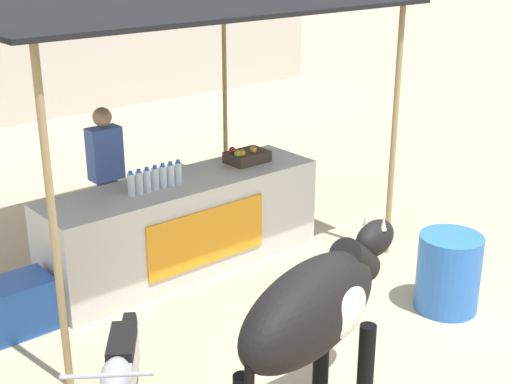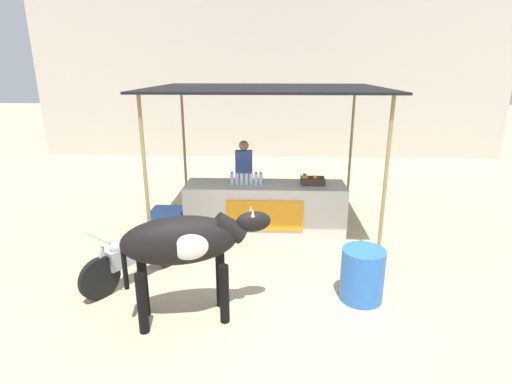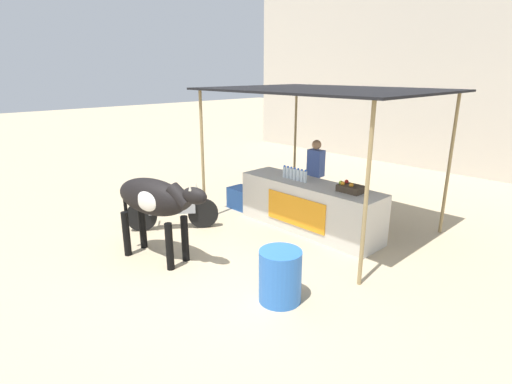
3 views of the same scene
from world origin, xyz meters
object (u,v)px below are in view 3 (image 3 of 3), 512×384
Objects in this scene: water_barrel at (280,276)px; cow at (155,200)px; vendor_behind_counter at (315,177)px; motorcycle_parked at (171,209)px; fruit_crate at (350,188)px; cooler_box at (242,198)px; stall_counter at (309,206)px.

water_barrel is 2.42m from cow.
vendor_behind_counter is 1.09× the size of motorcycle_parked.
fruit_crate reaches higher than motorcycle_parked.
water_barrel is at bearing -6.05° from motorcycle_parked.
cow is 1.45m from motorcycle_parked.
vendor_behind_counter is 2.24× the size of water_barrel.
cow is (-0.45, -3.58, 0.18)m from vendor_behind_counter.
water_barrel is at bearing -59.20° from vendor_behind_counter.
cow is at bearing -41.90° from motorcycle_parked.
vendor_behind_counter is 1.75m from cooler_box.
vendor_behind_counter reaches higher than motorcycle_parked.
vendor_behind_counter is at bearing 62.25° from motorcycle_parked.
fruit_crate is 0.27× the size of vendor_behind_counter.
cow is at bearing -97.11° from vendor_behind_counter.
water_barrel is 0.49× the size of motorcycle_parked.
water_barrel is 3.26m from motorcycle_parked.
stall_counter is at bearing 120.74° from water_barrel.
fruit_crate is 0.60× the size of water_barrel.
vendor_behind_counter is (-0.45, 0.75, 0.37)m from stall_counter.
cow is at bearing -107.62° from stall_counter.
cooler_box is 0.32× the size of cow.
water_barrel is at bearing 13.24° from cow.
stall_counter is 3.02m from cow.
water_barrel is (3.22, -2.20, 0.13)m from cooler_box.
cow reaches higher than cooler_box.
fruit_crate is 3.46m from motorcycle_parked.
stall_counter reaches higher than cooler_box.
stall_counter is 5.00× the size of cooler_box.
cow reaches higher than water_barrel.
stall_counter is at bearing 72.38° from cow.
stall_counter is 2.71m from motorcycle_parked.
vendor_behind_counter reaches higher than fruit_crate.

